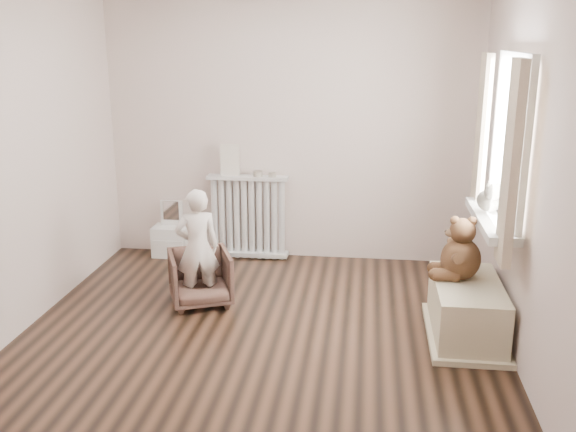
# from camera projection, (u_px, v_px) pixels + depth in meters

# --- Properties ---
(floor) EXTENTS (3.60, 3.60, 0.01)m
(floor) POSITION_uv_depth(u_px,v_px,m) (261.00, 333.00, 4.84)
(floor) COLOR black
(floor) RESTS_ON ground
(back_wall) EXTENTS (3.60, 0.02, 2.60)m
(back_wall) POSITION_uv_depth(u_px,v_px,m) (290.00, 128.00, 6.21)
(back_wall) COLOR beige
(back_wall) RESTS_ON ground
(front_wall) EXTENTS (3.60, 0.02, 2.60)m
(front_wall) POSITION_uv_depth(u_px,v_px,m) (188.00, 244.00, 2.77)
(front_wall) COLOR beige
(front_wall) RESTS_ON ground
(left_wall) EXTENTS (0.02, 3.60, 2.60)m
(left_wall) POSITION_uv_depth(u_px,v_px,m) (17.00, 158.00, 4.71)
(left_wall) COLOR beige
(left_wall) RESTS_ON ground
(right_wall) EXTENTS (0.02, 3.60, 2.60)m
(right_wall) POSITION_uv_depth(u_px,v_px,m) (525.00, 171.00, 4.27)
(right_wall) COLOR beige
(right_wall) RESTS_ON ground
(window) EXTENTS (0.03, 0.90, 1.10)m
(window) POSITION_uv_depth(u_px,v_px,m) (511.00, 141.00, 4.52)
(window) COLOR white
(window) RESTS_ON right_wall
(window_sill) EXTENTS (0.22, 1.10, 0.06)m
(window_sill) POSITION_uv_depth(u_px,v_px,m) (491.00, 219.00, 4.69)
(window_sill) COLOR silver
(window_sill) RESTS_ON right_wall
(curtain_left) EXTENTS (0.06, 0.26, 1.30)m
(curtain_left) POSITION_uv_depth(u_px,v_px,m) (511.00, 165.00, 4.01)
(curtain_left) COLOR #C6B396
(curtain_left) RESTS_ON right_wall
(curtain_right) EXTENTS (0.06, 0.26, 1.30)m
(curtain_right) POSITION_uv_depth(u_px,v_px,m) (482.00, 137.00, 5.09)
(curtain_right) COLOR #C6B396
(curtain_right) RESTS_ON right_wall
(radiator) EXTENTS (0.80, 0.15, 0.84)m
(radiator) POSITION_uv_depth(u_px,v_px,m) (248.00, 220.00, 6.39)
(radiator) COLOR silver
(radiator) RESTS_ON floor
(paper_doll) EXTENTS (0.19, 0.02, 0.31)m
(paper_doll) POSITION_uv_depth(u_px,v_px,m) (230.00, 160.00, 6.24)
(paper_doll) COLOR beige
(paper_doll) RESTS_ON radiator
(tin_a) EXTENTS (0.09, 0.09, 0.05)m
(tin_a) POSITION_uv_depth(u_px,v_px,m) (258.00, 174.00, 6.25)
(tin_a) COLOR #A59E8C
(tin_a) RESTS_ON radiator
(tin_b) EXTENTS (0.08, 0.08, 0.04)m
(tin_b) POSITION_uv_depth(u_px,v_px,m) (272.00, 175.00, 6.23)
(tin_b) COLOR #A59E8C
(tin_b) RESTS_ON radiator
(toy_vanity) EXTENTS (0.36, 0.25, 0.56)m
(toy_vanity) POSITION_uv_depth(u_px,v_px,m) (171.00, 229.00, 6.49)
(toy_vanity) COLOR silver
(toy_vanity) RESTS_ON floor
(armchair) EXTENTS (0.64, 0.65, 0.45)m
(armchair) POSITION_uv_depth(u_px,v_px,m) (200.00, 278.00, 5.32)
(armchair) COLOR brown
(armchair) RESTS_ON floor
(child) EXTENTS (0.42, 0.35, 0.98)m
(child) POSITION_uv_depth(u_px,v_px,m) (197.00, 248.00, 5.20)
(child) COLOR white
(child) RESTS_ON armchair
(toy_bench) EXTENTS (0.48, 0.91, 0.43)m
(toy_bench) POSITION_uv_depth(u_px,v_px,m) (466.00, 312.00, 4.74)
(toy_bench) COLOR beige
(toy_bench) RESTS_ON floor
(teddy_bear) EXTENTS (0.39, 0.30, 0.47)m
(teddy_bear) POSITION_uv_depth(u_px,v_px,m) (461.00, 247.00, 4.71)
(teddy_bear) COLOR #3D2514
(teddy_bear) RESTS_ON toy_bench
(plush_cat) EXTENTS (0.24, 0.32, 0.25)m
(plush_cat) POSITION_uv_depth(u_px,v_px,m) (489.00, 199.00, 4.74)
(plush_cat) COLOR #676359
(plush_cat) RESTS_ON window_sill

